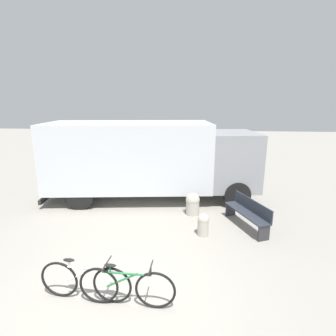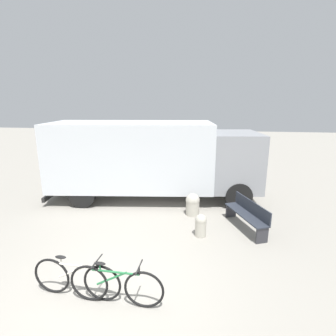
# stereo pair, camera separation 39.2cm
# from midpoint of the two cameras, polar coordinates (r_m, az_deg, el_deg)

# --- Properties ---
(ground_plane) EXTENTS (60.00, 60.00, 0.00)m
(ground_plane) POSITION_cam_midpoint_polar(r_m,az_deg,el_deg) (5.60, -13.02, -25.93)
(ground_plane) COLOR gray
(delivery_truck) EXTENTS (7.88, 3.24, 2.86)m
(delivery_truck) POSITION_cam_midpoint_polar(r_m,az_deg,el_deg) (9.76, -5.17, 2.45)
(delivery_truck) COLOR silver
(delivery_truck) RESTS_ON ground
(park_bench) EXTENTS (1.07, 1.79, 0.83)m
(park_bench) POSITION_cam_midpoint_polar(r_m,az_deg,el_deg) (8.02, 15.72, -9.19)
(park_bench) COLOR #282D38
(park_bench) RESTS_ON ground
(bicycle_near) EXTENTS (1.76, 0.44, 0.82)m
(bicycle_near) POSITION_cam_midpoint_polar(r_m,az_deg,el_deg) (5.50, -19.72, -22.21)
(bicycle_near) COLOR black
(bicycle_near) RESTS_ON ground
(bicycle_middle) EXTENTS (1.76, 0.44, 0.82)m
(bicycle_middle) POSITION_cam_midpoint_polar(r_m,az_deg,el_deg) (5.19, -11.37, -24.06)
(bicycle_middle) COLOR black
(bicycle_middle) RESTS_ON ground
(bollard_near_bench) EXTENTS (0.32, 0.32, 0.63)m
(bollard_near_bench) POSITION_cam_midpoint_polar(r_m,az_deg,el_deg) (7.36, 6.12, -12.00)
(bollard_near_bench) COLOR #B2AD9E
(bollard_near_bench) RESTS_ON ground
(bollard_far_bench) EXTENTS (0.45, 0.45, 0.72)m
(bollard_far_bench) POSITION_cam_midpoint_polar(r_m,az_deg,el_deg) (8.61, 4.08, -7.71)
(bollard_far_bench) COLOR #B2AD9E
(bollard_far_bench) RESTS_ON ground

